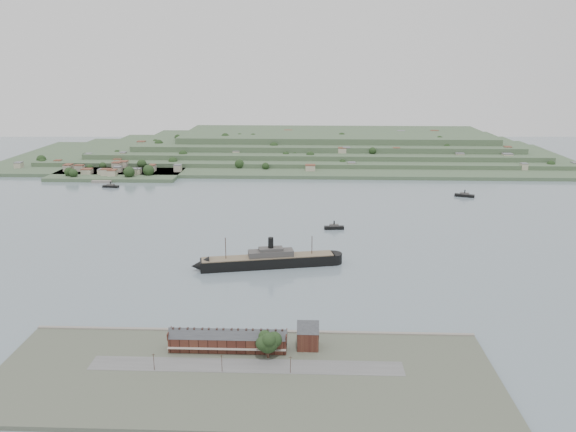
{
  "coord_description": "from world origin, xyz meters",
  "views": [
    {
      "loc": [
        27.11,
        -403.98,
        134.14
      ],
      "look_at": [
        10.75,
        30.0,
        12.17
      ],
      "focal_mm": 35.0,
      "sensor_mm": 36.0,
      "label": 1
    }
  ],
  "objects_px": {
    "tugboat": "(334,227)",
    "fig_tree": "(269,342)",
    "steamship": "(264,261)",
    "gabled_building": "(308,335)",
    "terrace_row": "(228,341)"
  },
  "relations": [
    {
      "from": "steamship",
      "to": "fig_tree",
      "type": "relative_size",
      "value": 7.59
    },
    {
      "from": "terrace_row",
      "to": "tugboat",
      "type": "distance_m",
      "value": 211.08
    },
    {
      "from": "tugboat",
      "to": "fig_tree",
      "type": "bearing_deg",
      "value": -100.43
    },
    {
      "from": "steamship",
      "to": "fig_tree",
      "type": "height_order",
      "value": "steamship"
    },
    {
      "from": "terrace_row",
      "to": "steamship",
      "type": "height_order",
      "value": "steamship"
    },
    {
      "from": "gabled_building",
      "to": "steamship",
      "type": "height_order",
      "value": "steamship"
    },
    {
      "from": "steamship",
      "to": "tugboat",
      "type": "xyz_separation_m",
      "value": [
        50.01,
        88.07,
        -2.74
      ]
    },
    {
      "from": "terrace_row",
      "to": "fig_tree",
      "type": "height_order",
      "value": "fig_tree"
    },
    {
      "from": "gabled_building",
      "to": "steamship",
      "type": "relative_size",
      "value": 0.14
    },
    {
      "from": "steamship",
      "to": "gabled_building",
      "type": "bearing_deg",
      "value": -75.17
    },
    {
      "from": "steamship",
      "to": "tugboat",
      "type": "relative_size",
      "value": 6.17
    },
    {
      "from": "gabled_building",
      "to": "steamship",
      "type": "xyz_separation_m",
      "value": [
        -29.33,
        110.76,
        -3.68
      ]
    },
    {
      "from": "tugboat",
      "to": "terrace_row",
      "type": "bearing_deg",
      "value": -106.0
    },
    {
      "from": "steamship",
      "to": "fig_tree",
      "type": "xyz_separation_m",
      "value": [
        11.46,
        -121.44,
        5.6
      ]
    },
    {
      "from": "steamship",
      "to": "fig_tree",
      "type": "distance_m",
      "value": 122.1
    }
  ]
}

